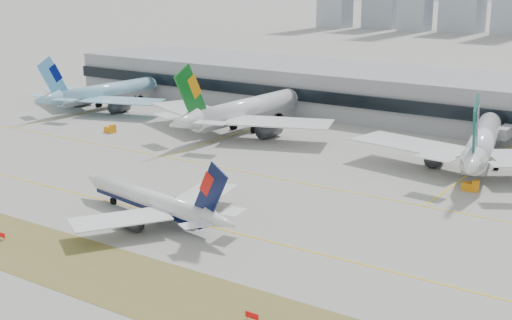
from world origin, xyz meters
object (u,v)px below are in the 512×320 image
Objects in this scene: widebody_cathay at (482,145)px; terminal at (432,98)px; taxiing_airliner at (155,202)px; widebody_korean at (102,93)px; widebody_eva at (242,112)px.

widebody_cathay is 0.23× the size of terminal.
taxiing_airliner is 121.35m from widebody_korean.
widebody_korean is 0.89× the size of widebody_eva.
widebody_cathay is (73.11, -0.25, -0.19)m from widebody_eva.
widebody_korean is 0.93× the size of widebody_cathay.
widebody_cathay reaches higher than terminal.
widebody_eva is at bearing -130.30° from terminal.
widebody_eva reaches higher than terminal.
taxiing_airliner is 0.73× the size of widebody_cathay.
widebody_korean is at bearing -155.93° from terminal.
widebody_korean reaches higher than taxiing_airliner.
widebody_cathay is at bearing -88.38° from widebody_eva.
widebody_cathay is 58.45m from terminal.
terminal is at bearing -62.27° from widebody_korean.
taxiing_airliner is 80.70m from widebody_eva.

